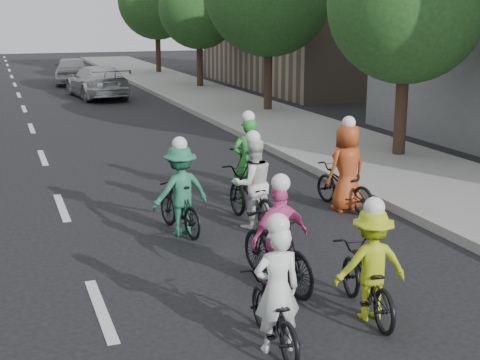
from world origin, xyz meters
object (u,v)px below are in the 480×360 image
cyclist_6 (274,305)px  cyclist_1 (369,273)px  cyclist_3 (247,170)px  cyclist_4 (251,192)px  cyclist_2 (345,177)px  cyclist_0 (180,197)px  follow_car_trail (72,70)px  cyclist_5 (278,245)px  follow_car_lead (97,82)px

cyclist_6 → cyclist_1: bearing=-162.6°
cyclist_3 → cyclist_4: 1.58m
cyclist_1 → cyclist_2: (2.05, 4.32, 0.07)m
cyclist_0 → cyclist_3: bearing=-152.1°
cyclist_4 → cyclist_6: bearing=69.3°
cyclist_6 → follow_car_trail: 30.90m
cyclist_3 → cyclist_5: (-1.14, -4.21, -0.04)m
cyclist_4 → follow_car_lead: cyclist_4 is taller
cyclist_1 → cyclist_4: cyclist_4 is taller
cyclist_4 → cyclist_3: bearing=-110.6°
cyclist_3 → cyclist_4: bearing=80.4°
cyclist_4 → follow_car_lead: (0.24, 20.06, 0.10)m
cyclist_1 → cyclist_3: 5.47m
cyclist_1 → cyclist_5: size_ratio=0.95×
cyclist_3 → cyclist_6: size_ratio=1.17×
cyclist_6 → cyclist_0: bearing=-87.5°
cyclist_6 → cyclist_5: bearing=-111.1°
cyclist_2 → cyclist_4: 2.13m
cyclist_4 → follow_car_lead: size_ratio=0.40×
cyclist_3 → cyclist_4: size_ratio=0.96×
cyclist_1 → cyclist_4: size_ratio=0.87×
cyclist_1 → follow_car_lead: cyclist_1 is taller
cyclist_0 → cyclist_3: size_ratio=0.91×
cyclist_0 → cyclist_5: bearing=91.8°
cyclist_0 → follow_car_lead: (1.55, 20.04, 0.06)m
cyclist_0 → follow_car_trail: 26.57m
cyclist_0 → cyclist_6: bearing=77.3°
cyclist_6 → follow_car_lead: bearing=-90.4°
cyclist_5 → follow_car_lead: size_ratio=0.37×
cyclist_6 → follow_car_trail: (1.25, 30.87, 0.24)m
follow_car_trail → cyclist_5: bearing=95.1°
cyclist_0 → cyclist_2: size_ratio=0.93×
cyclist_5 → cyclist_4: bearing=-113.2°
cyclist_2 → follow_car_lead: cyclist_2 is taller
cyclist_6 → follow_car_lead: size_ratio=0.33×
cyclist_1 → follow_car_lead: size_ratio=0.35×
cyclist_5 → follow_car_trail: (0.52, 29.27, 0.14)m
cyclist_4 → follow_car_trail: (-0.13, 26.56, 0.13)m
cyclist_0 → cyclist_6: (-0.07, -4.32, -0.15)m
cyclist_1 → cyclist_3: cyclist_3 is taller
cyclist_5 → follow_car_lead: bearing=-101.9°
cyclist_1 → cyclist_2: 4.78m
cyclist_0 → cyclist_5: (0.66, -2.72, -0.05)m
cyclist_4 → cyclist_5: bearing=73.6°
cyclist_0 → follow_car_lead: 20.10m
cyclist_5 → follow_car_trail: cyclist_5 is taller
cyclist_4 → cyclist_2: bearing=-173.0°
cyclist_6 → cyclist_4: bearing=-104.4°
cyclist_0 → cyclist_2: cyclist_2 is taller
cyclist_0 → cyclist_2: (3.41, 0.35, -0.03)m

